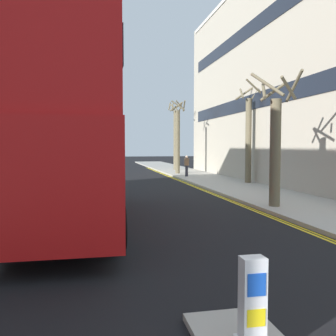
{
  "coord_description": "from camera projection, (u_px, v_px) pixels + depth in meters",
  "views": [
    {
      "loc": [
        -1.77,
        -0.12,
        2.47
      ],
      "look_at": [
        0.5,
        11.0,
        1.8
      ],
      "focal_mm": 39.15,
      "sensor_mm": 36.0,
      "label": 1
    }
  ],
  "objects": [
    {
      "name": "street_tree_mid",
      "position": [
        249.0,
        136.0,
        23.44
      ],
      "size": [
        1.54,
        1.73,
        6.47
      ],
      "color": "#6B6047",
      "rests_on": "sidewalk_right"
    },
    {
      "name": "street_tree_near",
      "position": [
        276.0,
        145.0,
        14.17
      ],
      "size": [
        1.86,
        1.68,
        5.18
      ],
      "color": "#6B6047",
      "rests_on": "sidewalk_right"
    },
    {
      "name": "street_tree_far",
      "position": [
        176.0,
        137.0,
        36.66
      ],
      "size": [
        1.76,
        1.74,
        6.85
      ],
      "color": "#6B6047",
      "rests_on": "sidewalk_right"
    },
    {
      "name": "sidewalk_right",
      "position": [
        270.0,
        196.0,
        17.56
      ],
      "size": [
        4.0,
        80.0,
        0.14
      ],
      "primitive_type": "cube",
      "color": "#ADA89E",
      "rests_on": "ground"
    },
    {
      "name": "townhouse_terrace_right",
      "position": [
        319.0,
        79.0,
        25.15
      ],
      "size": [
        10.08,
        28.0,
        14.18
      ],
      "color": "#B2A893",
      "rests_on": "ground"
    },
    {
      "name": "kerb_line_inner",
      "position": [
        242.0,
        206.0,
        15.15
      ],
      "size": [
        0.1,
        56.0,
        0.01
      ],
      "primitive_type": "cube",
      "color": "yellow",
      "rests_on": "ground"
    },
    {
      "name": "street_tree_distant",
      "position": [
        178.0,
        139.0,
        31.59
      ],
      "size": [
        1.37,
        1.35,
        6.26
      ],
      "color": "#6B6047",
      "rests_on": "sidewalk_right"
    },
    {
      "name": "pedestrian_far",
      "position": [
        187.0,
        166.0,
        28.45
      ],
      "size": [
        0.34,
        0.22,
        1.62
      ],
      "color": "#2D2D38",
      "rests_on": "sidewalk_right"
    },
    {
      "name": "double_decker_bus_away",
      "position": [
        73.0,
        129.0,
        11.7
      ],
      "size": [
        2.89,
        10.84,
        5.64
      ],
      "color": "red",
      "rests_on": "ground"
    },
    {
      "name": "kerb_line_outer",
      "position": [
        245.0,
        206.0,
        15.19
      ],
      "size": [
        0.1,
        56.0,
        0.01
      ],
      "primitive_type": "cube",
      "color": "yellow",
      "rests_on": "ground"
    },
    {
      "name": "keep_left_bollard",
      "position": [
        252.0,
        309.0,
        4.2
      ],
      "size": [
        0.36,
        0.28,
        1.11
      ],
      "color": "silver",
      "rests_on": "traffic_island"
    }
  ]
}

